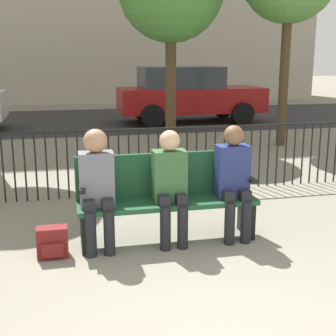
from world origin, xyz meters
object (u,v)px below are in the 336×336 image
Objects in this scene: park_bench at (166,194)px; seated_person_2 at (233,176)px; seated_person_1 at (170,181)px; parked_car_0 at (188,94)px; backpack at (53,243)px; seated_person_0 at (97,183)px.

seated_person_2 is (0.70, -0.13, 0.19)m from park_bench.
parked_car_0 is at bearing 73.95° from seated_person_1.
seated_person_1 is 1.32m from backpack.
seated_person_0 reaches higher than seated_person_1.
seated_person_2 is 4.00× the size of backpack.
backpack is (-1.89, -0.10, -0.54)m from seated_person_2.
seated_person_1 is 3.91× the size of backpack.
seated_person_0 is 1.43m from seated_person_2.
parked_car_0 reaches higher than seated_person_2.
backpack is at bearing -176.83° from seated_person_2.
seated_person_1 is (0.01, -0.13, 0.17)m from park_bench.
backpack is (-0.46, -0.11, -0.55)m from seated_person_0.
backpack is 0.07× the size of parked_car_0.
park_bench reaches higher than backpack.
seated_person_0 is at bearing -110.40° from parked_car_0.
seated_person_2 is 1.96m from backpack.
backpack is 9.74m from parked_car_0.
park_bench is 0.77m from seated_person_0.
seated_person_2 reaches higher than seated_person_1.
backpack is at bearing -167.09° from seated_person_0.
seated_person_0 is at bearing 179.97° from seated_person_2.
seated_person_2 is at bearing -10.48° from park_bench.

